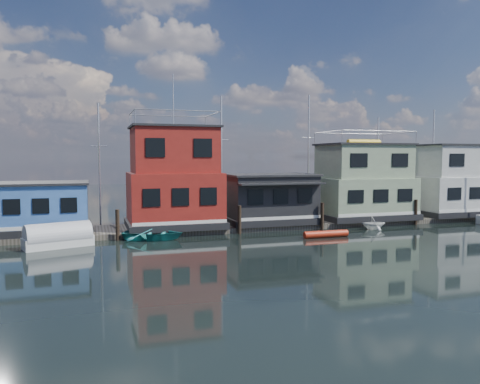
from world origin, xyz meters
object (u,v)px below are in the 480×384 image
object	(u,v)px
houseboat_red	(174,180)
tarp_runabout	(58,237)
houseboat_green	(363,183)
red_kayak	(326,234)
houseboat_dark	(269,198)
houseboat_white	(454,181)
dinghy_teal	(153,234)
houseboat_blue	(44,208)
dinghy_white	(374,223)

from	to	relation	value
houseboat_red	tarp_runabout	distance (m)	9.92
houseboat_green	tarp_runabout	xyz separation A→B (m)	(-25.33, -4.13, -2.91)
tarp_runabout	red_kayak	distance (m)	18.53
houseboat_dark	red_kayak	bearing A→B (deg)	-71.21
houseboat_red	houseboat_white	distance (m)	27.01
houseboat_red	dinghy_teal	bearing A→B (deg)	-122.54
red_kayak	houseboat_white	bearing A→B (deg)	20.27
houseboat_red	red_kayak	distance (m)	12.42
houseboat_blue	dinghy_white	size ratio (longest dim) A/B	3.15
houseboat_green	dinghy_teal	bearing A→B (deg)	-170.24
houseboat_blue	dinghy_teal	size ratio (longest dim) A/B	1.51
houseboat_dark	dinghy_teal	world-z (taller)	houseboat_dark
houseboat_blue	houseboat_green	bearing A→B (deg)	0.00
houseboat_blue	tarp_runabout	size ratio (longest dim) A/B	1.41
houseboat_white	houseboat_red	bearing A→B (deg)	-180.00
houseboat_green	tarp_runabout	bearing A→B (deg)	-170.74
houseboat_red	houseboat_white	bearing A→B (deg)	0.00
tarp_runabout	dinghy_white	distance (m)	23.92
houseboat_green	houseboat_white	distance (m)	10.00
houseboat_blue	houseboat_white	size ratio (longest dim) A/B	0.76
houseboat_blue	tarp_runabout	xyz separation A→B (m)	(1.17, -4.13, -1.56)
houseboat_blue	red_kayak	bearing A→B (deg)	-17.40
dinghy_teal	houseboat_green	bearing A→B (deg)	-58.69
houseboat_green	dinghy_teal	xyz separation A→B (m)	(-19.10, -3.28, -3.11)
houseboat_green	houseboat_white	xyz separation A→B (m)	(10.00, -0.00, -0.01)
houseboat_dark	houseboat_blue	bearing A→B (deg)	179.94
houseboat_blue	dinghy_white	distance (m)	25.44
houseboat_blue	dinghy_white	world-z (taller)	houseboat_blue
tarp_runabout	dinghy_teal	world-z (taller)	tarp_runabout
houseboat_blue	dinghy_white	xyz separation A→B (m)	(25.09, -3.88, -1.67)
houseboat_dark	houseboat_green	distance (m)	9.07
houseboat_green	houseboat_white	bearing A→B (deg)	-0.00
houseboat_green	dinghy_white	xyz separation A→B (m)	(-1.41, -3.88, -3.01)
houseboat_dark	dinghy_teal	size ratio (longest dim) A/B	1.74
houseboat_white	tarp_runabout	xyz separation A→B (m)	(-35.33, -4.13, -2.89)
dinghy_teal	houseboat_red	bearing A→B (deg)	-10.99
houseboat_white	dinghy_teal	world-z (taller)	houseboat_white
houseboat_red	houseboat_white	world-z (taller)	houseboat_red
houseboat_red	dinghy_teal	xyz separation A→B (m)	(-2.10, -3.28, -3.66)
houseboat_red	houseboat_green	size ratio (longest dim) A/B	1.41
houseboat_dark	dinghy_white	world-z (taller)	houseboat_dark
houseboat_green	tarp_runabout	size ratio (longest dim) A/B	1.85
tarp_runabout	houseboat_white	bearing A→B (deg)	-11.45
tarp_runabout	houseboat_red	bearing A→B (deg)	8.24
red_kayak	houseboat_red	bearing A→B (deg)	148.99
houseboat_blue	dinghy_teal	bearing A→B (deg)	-23.92
dinghy_white	dinghy_teal	bearing A→B (deg)	94.52
houseboat_dark	houseboat_white	xyz separation A→B (m)	(19.00, 0.02, 1.12)
houseboat_blue	red_kayak	size ratio (longest dim) A/B	1.86
dinghy_white	dinghy_teal	xyz separation A→B (m)	(-17.68, 0.60, -0.10)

